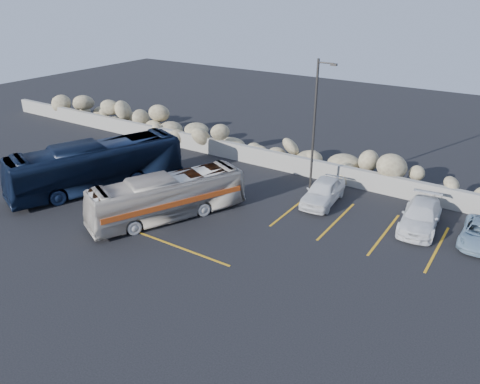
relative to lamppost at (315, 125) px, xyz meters
The scene contains 10 objects.
ground 10.73m from the lamppost, 105.05° to the right, with size 90.00×90.00×0.00m, color black.
seawall 5.14m from the lamppost, 135.63° to the left, with size 60.00×0.40×1.20m, color gray.
riprap_pile 5.40m from the lamppost, 124.63° to the left, with size 54.00×2.80×2.60m, color #8C7B5C, non-canonical shape.
parking_lines 6.18m from the lamppost, 62.01° to the right, with size 18.16×9.36×0.01m.
lamppost is the anchor object (origin of this frame).
vintage_bus 9.29m from the lamppost, 125.80° to the right, with size 2.03×8.68×2.42m, color beige.
tour_coach 13.44m from the lamppost, 150.49° to the right, with size 2.49×10.63×2.96m, color black.
car_a 3.84m from the lamppost, 33.83° to the right, with size 1.67×4.15×1.41m, color white.
car_c 7.60m from the lamppost, ahead, with size 1.80×4.42×1.28m, color white.
car_d 10.25m from the lamppost, ahead, with size 1.70×3.69×1.03m, color #82A1B8.
Camera 1 is at (13.25, -14.53, 11.73)m, focal length 35.00 mm.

